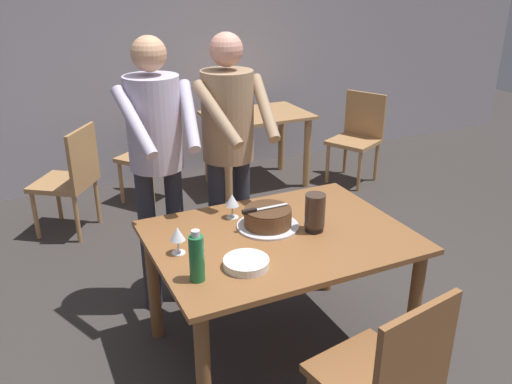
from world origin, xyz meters
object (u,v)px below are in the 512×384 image
plate_stack (246,263)px  water_bottle (197,258)px  background_table (257,130)px  background_chair_1 (358,134)px  cake_knife (256,210)px  main_dining_table (279,253)px  cake_on_platter (268,218)px  background_chair_2 (152,149)px  person_standing_beside (156,148)px  wine_glass_far (232,201)px  background_chair_0 (71,177)px  wine_glass_near (177,235)px  chair_near_side (386,375)px  hurricane_lamp (315,212)px  person_cutting_cake (229,140)px

plate_stack → water_bottle: water_bottle is taller
background_table → background_chair_1: size_ratio=1.11×
cake_knife → plate_stack: 0.40m
main_dining_table → water_bottle: 0.63m
cake_on_platter → plate_stack: (-0.28, -0.33, -0.03)m
background_chair_2 → cake_on_platter: bearing=-89.4°
person_standing_beside → background_chair_2: bearing=77.2°
wine_glass_far → background_chair_0: 1.93m
background_chair_1 → cake_on_platter: bearing=-135.7°
main_dining_table → person_standing_beside: person_standing_beside is taller
cake_on_platter → wine_glass_far: bearing=123.8°
wine_glass_near → background_chair_0: bearing=97.8°
person_standing_beside → background_chair_0: size_ratio=1.91×
cake_knife → background_table: cake_knife is taller
main_dining_table → person_standing_beside: 0.97m
chair_near_side → background_chair_2: (-0.09, 3.38, 0.00)m
cake_knife → plate_stack: cake_knife is taller
wine_glass_far → person_standing_beside: 0.57m
hurricane_lamp → background_chair_2: (-0.23, 2.54, -0.37)m
person_standing_beside → cake_on_platter: bearing=-55.9°
cake_knife → background_chair_1: background_chair_1 is taller
wine_glass_near → wine_glass_far: size_ratio=1.00×
cake_on_platter → chair_near_side: bearing=-86.3°
background_chair_2 → wine_glass_near: bearing=-101.6°
plate_stack → person_standing_beside: bearing=98.6°
water_bottle → person_cutting_cake: size_ratio=0.15×
main_dining_table → background_table: (1.00, 2.39, -0.06)m
wine_glass_near → background_table: size_ratio=0.14×
background_chair_0 → background_chair_1: (2.81, -0.00, 0.00)m
wine_glass_far → water_bottle: water_bottle is taller
person_standing_beside → chair_near_side: person_standing_beside is taller
cake_on_platter → background_chair_2: bearing=90.6°
main_dining_table → background_chair_1: (1.99, 2.07, -0.15)m
background_chair_2 → person_cutting_cake: bearing=-88.4°
main_dining_table → background_chair_2: size_ratio=1.50×
chair_near_side → water_bottle: bearing=132.6°
cake_on_platter → person_standing_beside: bearing=124.1°
person_standing_beside → background_table: person_standing_beside is taller
person_cutting_cake → wine_glass_far: bearing=-110.7°
chair_near_side → hurricane_lamp: bearing=80.3°
cake_on_platter → wine_glass_far: wine_glass_far is taller
hurricane_lamp → background_table: (0.81, 2.43, -0.28)m
water_bottle → background_table: 3.06m
background_chair_0 → background_chair_1: same height
person_cutting_cake → background_chair_2: person_cutting_cake is taller
person_cutting_cake → wine_glass_near: bearing=-129.7°
wine_glass_far → background_chair_2: bearing=87.3°
water_bottle → person_cutting_cake: 1.11m
wine_glass_far → background_table: (1.15, 2.09, -0.28)m
hurricane_lamp → background_chair_1: bearing=49.5°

